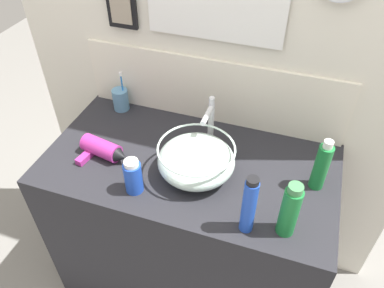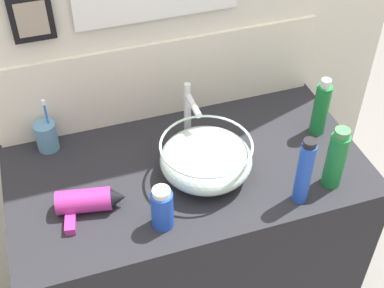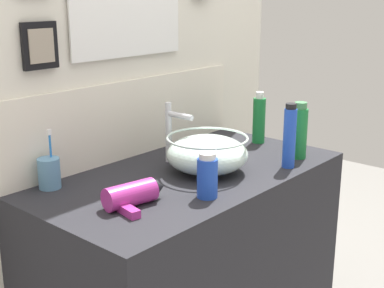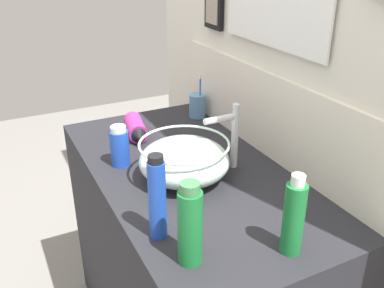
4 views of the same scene
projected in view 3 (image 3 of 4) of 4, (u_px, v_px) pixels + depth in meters
name	position (u px, v px, depth m)	size (l,w,h in m)	color
vanity_counter	(190.00, 281.00, 1.98)	(1.14, 0.60, 0.85)	#232328
back_panel	(122.00, 63.00, 1.97)	(1.72, 0.10, 2.40)	silver
glass_bowl_sink	(207.00, 154.00, 1.85)	(0.28, 0.28, 0.13)	silver
faucet	(172.00, 128.00, 1.94)	(0.02, 0.12, 0.22)	silver
hair_drier	(135.00, 194.00, 1.57)	(0.21, 0.14, 0.07)	#B22D8C
toothbrush_cup	(49.00, 173.00, 1.70)	(0.07, 0.07, 0.19)	#598CB2
lotion_bottle	(290.00, 136.00, 1.89)	(0.04, 0.04, 0.23)	blue
spray_bottle	(299.00, 132.00, 2.00)	(0.06, 0.06, 0.21)	#197233
soap_dispenser	(259.00, 119.00, 2.20)	(0.05, 0.05, 0.21)	#197233
shampoo_bottle	(207.00, 176.00, 1.62)	(0.06, 0.06, 0.14)	blue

